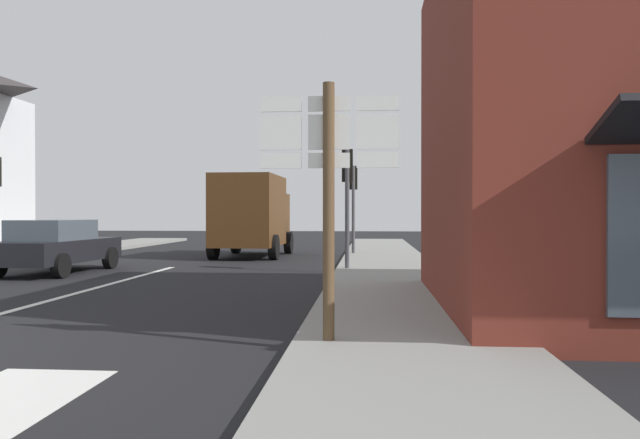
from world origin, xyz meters
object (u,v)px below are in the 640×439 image
at_px(sedan_far, 56,245).
at_px(route_sign_post, 329,183).
at_px(traffic_light_far_right, 353,189).
at_px(delivery_truck, 252,213).
at_px(traffic_light_near_right, 347,181).

relative_size(sedan_far, route_sign_post, 1.33).
height_order(sedan_far, route_sign_post, route_sign_post).
distance_m(route_sign_post, traffic_light_far_right, 16.01).
height_order(route_sign_post, traffic_light_far_right, traffic_light_far_right).
distance_m(delivery_truck, route_sign_post, 15.96).
bearing_deg(delivery_truck, sedan_far, -122.26).
bearing_deg(traffic_light_far_right, sedan_far, -138.17).
xyz_separation_m(traffic_light_far_right, traffic_light_near_right, (0.00, -6.41, -0.03)).
height_order(delivery_truck, route_sign_post, route_sign_post).
relative_size(traffic_light_far_right, traffic_light_near_right, 1.01).
distance_m(delivery_truck, traffic_light_far_right, 3.97).
bearing_deg(delivery_truck, route_sign_post, -75.63).
bearing_deg(traffic_light_near_right, delivery_truck, 123.15).
xyz_separation_m(delivery_truck, traffic_light_near_right, (3.83, -5.86, 0.89)).
distance_m(traffic_light_far_right, traffic_light_near_right, 6.41).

